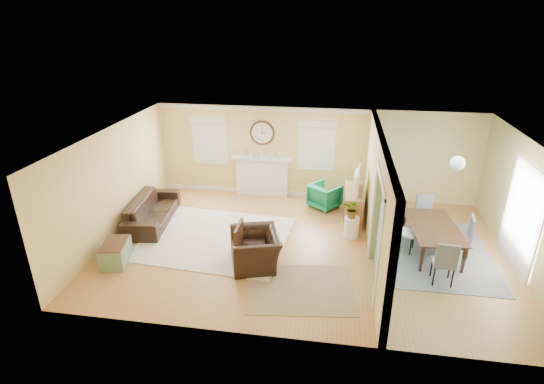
# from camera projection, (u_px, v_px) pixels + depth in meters

# --- Properties ---
(floor) EXTENTS (9.00, 9.00, 0.00)m
(floor) POSITION_uv_depth(u_px,v_px,m) (304.00, 247.00, 9.74)
(floor) COLOR #AA743B
(floor) RESTS_ON ground
(wall_back) EXTENTS (9.00, 0.02, 2.60)m
(wall_back) POSITION_uv_depth(u_px,v_px,m) (315.00, 154.00, 11.96)
(wall_back) COLOR #D7B76B
(wall_back) RESTS_ON ground
(wall_front) EXTENTS (9.00, 0.02, 2.60)m
(wall_front) POSITION_uv_depth(u_px,v_px,m) (290.00, 272.00, 6.51)
(wall_front) COLOR #D7B76B
(wall_front) RESTS_ON ground
(wall_left) EXTENTS (0.02, 6.00, 2.60)m
(wall_left) POSITION_uv_depth(u_px,v_px,m) (114.00, 183.00, 9.88)
(wall_left) COLOR #D7B76B
(wall_left) RESTS_ON ground
(wall_right) EXTENTS (0.02, 6.00, 2.60)m
(wall_right) POSITION_uv_depth(u_px,v_px,m) (528.00, 209.00, 8.59)
(wall_right) COLOR #D7B76B
(wall_right) RESTS_ON ground
(ceiling) EXTENTS (9.00, 6.00, 0.02)m
(ceiling) POSITION_uv_depth(u_px,v_px,m) (308.00, 138.00, 8.73)
(ceiling) COLOR white
(ceiling) RESTS_ON wall_back
(partition) EXTENTS (0.17, 6.00, 2.60)m
(partition) POSITION_uv_depth(u_px,v_px,m) (376.00, 192.00, 9.25)
(partition) COLOR #D7B76B
(partition) RESTS_ON ground
(fireplace) EXTENTS (1.70, 0.30, 1.17)m
(fireplace) POSITION_uv_depth(u_px,v_px,m) (262.00, 175.00, 12.35)
(fireplace) COLOR white
(fireplace) RESTS_ON ground
(wall_clock) EXTENTS (0.70, 0.07, 0.70)m
(wall_clock) POSITION_uv_depth(u_px,v_px,m) (262.00, 133.00, 11.93)
(wall_clock) COLOR #452717
(wall_clock) RESTS_ON wall_back
(window_left) EXTENTS (1.05, 0.13, 1.42)m
(window_left) POSITION_uv_depth(u_px,v_px,m) (209.00, 137.00, 12.22)
(window_left) COLOR white
(window_left) RESTS_ON wall_back
(window_right) EXTENTS (1.05, 0.13, 1.42)m
(window_right) POSITION_uv_depth(u_px,v_px,m) (317.00, 142.00, 11.77)
(window_right) COLOR white
(window_right) RESTS_ON wall_back
(french_doors) EXTENTS (0.06, 1.70, 2.20)m
(french_doors) POSITION_uv_depth(u_px,v_px,m) (523.00, 218.00, 8.67)
(french_doors) COLOR white
(french_doors) RESTS_ON ground
(pendant) EXTENTS (0.30, 0.30, 0.55)m
(pendant) POSITION_uv_depth(u_px,v_px,m) (458.00, 163.00, 8.45)
(pendant) COLOR gold
(pendant) RESTS_ON ceiling
(rug_cream) EXTENTS (3.57, 3.16, 0.02)m
(rug_cream) POSITION_uv_depth(u_px,v_px,m) (215.00, 238.00, 10.12)
(rug_cream) COLOR white
(rug_cream) RESTS_ON floor
(rug_jute) EXTENTS (2.23, 1.91, 0.01)m
(rug_jute) POSITION_uv_depth(u_px,v_px,m) (301.00, 288.00, 8.28)
(rug_jute) COLOR tan
(rug_jute) RESTS_ON floor
(rug_grey) EXTENTS (2.52, 3.15, 0.01)m
(rug_grey) POSITION_uv_depth(u_px,v_px,m) (431.00, 251.00, 9.56)
(rug_grey) COLOR slate
(rug_grey) RESTS_ON floor
(sofa) EXTENTS (1.13, 2.35, 0.66)m
(sofa) POSITION_uv_depth(u_px,v_px,m) (152.00, 210.00, 10.80)
(sofa) COLOR black
(sofa) RESTS_ON floor
(eames_chair) EXTENTS (1.29, 1.38, 0.74)m
(eames_chair) POSITION_uv_depth(u_px,v_px,m) (256.00, 249.00, 8.95)
(eames_chair) COLOR black
(eames_chair) RESTS_ON floor
(green_chair) EXTENTS (1.02, 1.02, 0.67)m
(green_chair) POSITION_uv_depth(u_px,v_px,m) (325.00, 196.00, 11.63)
(green_chair) COLOR #0F6638
(green_chair) RESTS_ON floor
(trunk) EXTENTS (0.66, 0.90, 0.47)m
(trunk) POSITION_uv_depth(u_px,v_px,m) (116.00, 253.00, 9.07)
(trunk) COLOR gray
(trunk) RESTS_ON floor
(credenza) EXTENTS (0.46, 1.36, 0.80)m
(credenza) POSITION_uv_depth(u_px,v_px,m) (353.00, 205.00, 10.94)
(credenza) COLOR #A87B48
(credenza) RESTS_ON floor
(tv) EXTENTS (0.20, 1.00, 0.57)m
(tv) POSITION_uv_depth(u_px,v_px,m) (354.00, 180.00, 10.67)
(tv) COLOR black
(tv) RESTS_ON credenza
(garden_stool) EXTENTS (0.35, 0.35, 0.52)m
(garden_stool) POSITION_uv_depth(u_px,v_px,m) (351.00, 227.00, 10.09)
(garden_stool) COLOR white
(garden_stool) RESTS_ON floor
(potted_plant) EXTENTS (0.51, 0.49, 0.44)m
(potted_plant) POSITION_uv_depth(u_px,v_px,m) (353.00, 209.00, 9.90)
(potted_plant) COLOR #337F33
(potted_plant) RESTS_ON garden_stool
(dining_table) EXTENTS (1.19, 1.93, 0.65)m
(dining_table) POSITION_uv_depth(u_px,v_px,m) (433.00, 239.00, 9.44)
(dining_table) COLOR #452717
(dining_table) RESTS_ON floor
(dining_chair_n) EXTENTS (0.41, 0.41, 0.90)m
(dining_chair_n) POSITION_uv_depth(u_px,v_px,m) (425.00, 210.00, 10.32)
(dining_chair_n) COLOR slate
(dining_chair_n) RESTS_ON floor
(dining_chair_s) EXTENTS (0.44, 0.44, 0.96)m
(dining_chair_s) POSITION_uv_depth(u_px,v_px,m) (444.00, 258.00, 8.26)
(dining_chair_s) COLOR slate
(dining_chair_s) RESTS_ON floor
(dining_chair_w) EXTENTS (0.53, 0.53, 0.96)m
(dining_chair_w) POSITION_uv_depth(u_px,v_px,m) (406.00, 228.00, 9.41)
(dining_chair_w) COLOR white
(dining_chair_w) RESTS_ON floor
(dining_chair_e) EXTENTS (0.47, 0.47, 0.94)m
(dining_chair_e) POSITION_uv_depth(u_px,v_px,m) (461.00, 233.00, 9.23)
(dining_chair_e) COLOR slate
(dining_chair_e) RESTS_ON floor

